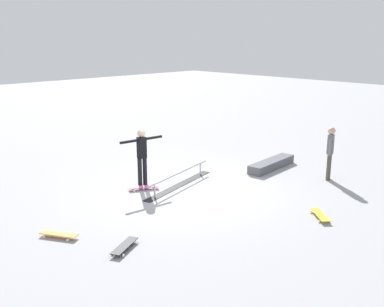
{
  "coord_description": "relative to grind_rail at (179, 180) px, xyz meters",
  "views": [
    {
      "loc": [
        7.77,
        8.22,
        3.98
      ],
      "look_at": [
        -0.16,
        0.14,
        1.0
      ],
      "focal_mm": 42.01,
      "sensor_mm": 36.0,
      "label": 1
    }
  ],
  "objects": [
    {
      "name": "skate_ledge",
      "position": [
        -3.17,
        0.79,
        -0.04
      ],
      "size": [
        2.06,
        0.61,
        0.26
      ],
      "primitive_type": "cube",
      "rotation": [
        0.0,
        0.0,
        0.08
      ],
      "color": "#595960",
      "rests_on": "ground_plane"
    },
    {
      "name": "grind_rail",
      "position": [
        0.0,
        0.0,
        0.0
      ],
      "size": [
        2.97,
        0.96,
        0.38
      ],
      "rotation": [
        0.0,
        0.0,
        0.24
      ],
      "color": "black",
      "rests_on": "ground_plane"
    },
    {
      "name": "ground_plane",
      "position": [
        0.16,
        0.36,
        -0.17
      ],
      "size": [
        60.0,
        60.0,
        0.0
      ],
      "primitive_type": "plane",
      "color": "#9E9EA3"
    },
    {
      "name": "loose_skateboard_black",
      "position": [
        3.35,
        2.06,
        -0.09
      ],
      "size": [
        0.81,
        0.53,
        0.09
      ],
      "rotation": [
        0.0,
        0.0,
        0.46
      ],
      "color": "black",
      "rests_on": "ground_plane"
    },
    {
      "name": "skater_main",
      "position": [
        0.76,
        -0.64,
        0.76
      ],
      "size": [
        1.29,
        0.22,
        1.6
      ],
      "rotation": [
        0.0,
        0.0,
        6.17
      ],
      "color": "black",
      "rests_on": "ground_plane"
    },
    {
      "name": "bystander_grey_shirt",
      "position": [
        -3.4,
        2.59,
        0.69
      ],
      "size": [
        0.34,
        0.24,
        1.52
      ],
      "rotation": [
        0.0,
        0.0,
        0.41
      ],
      "color": "brown",
      "rests_on": "ground_plane"
    },
    {
      "name": "loose_skateboard_yellow",
      "position": [
        -0.73,
        3.88,
        -0.09
      ],
      "size": [
        0.67,
        0.74,
        0.09
      ],
      "rotation": [
        0.0,
        0.0,
        4.0
      ],
      "color": "yellow",
      "rests_on": "ground_plane"
    },
    {
      "name": "skateboard_main",
      "position": [
        0.91,
        -0.41,
        -0.09
      ],
      "size": [
        0.79,
        0.58,
        0.09
      ],
      "rotation": [
        0.0,
        0.0,
        2.6
      ],
      "color": "#E05993",
      "rests_on": "ground_plane"
    },
    {
      "name": "loose_skateboard_orange",
      "position": [
        3.98,
        0.69,
        -0.09
      ],
      "size": [
        0.57,
        0.79,
        0.09
      ],
      "rotation": [
        0.0,
        0.0,
        5.23
      ],
      "color": "orange",
      "rests_on": "ground_plane"
    }
  ]
}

